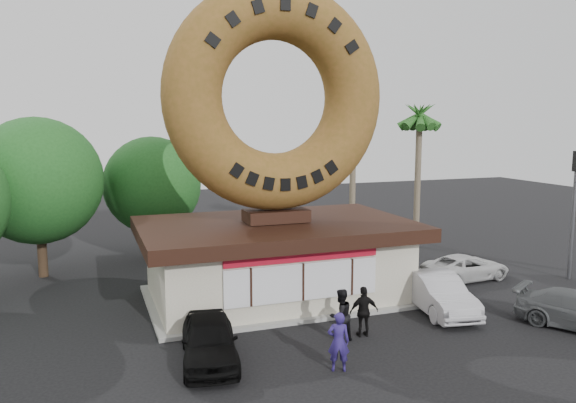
% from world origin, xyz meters
% --- Properties ---
extents(ground, '(90.00, 90.00, 0.00)m').
position_xyz_m(ground, '(0.00, 0.00, 0.00)').
color(ground, black).
rests_on(ground, ground).
extents(donut_shop, '(11.20, 7.20, 3.80)m').
position_xyz_m(donut_shop, '(0.00, 5.98, 1.77)').
color(donut_shop, beige).
rests_on(donut_shop, ground).
extents(giant_donut, '(9.16, 2.34, 9.16)m').
position_xyz_m(giant_donut, '(0.00, 6.00, 8.38)').
color(giant_donut, brown).
rests_on(giant_donut, donut_shop).
extents(tree_west, '(6.00, 6.00, 7.65)m').
position_xyz_m(tree_west, '(-9.50, 13.00, 4.64)').
color(tree_west, '#473321').
rests_on(tree_west, ground).
extents(tree_mid, '(5.20, 5.20, 6.63)m').
position_xyz_m(tree_mid, '(-4.00, 15.00, 4.02)').
color(tree_mid, '#473321').
rests_on(tree_mid, ground).
extents(palm_near, '(2.60, 2.60, 9.75)m').
position_xyz_m(palm_near, '(7.50, 14.00, 8.41)').
color(palm_near, '#726651').
rests_on(palm_near, ground).
extents(palm_far, '(2.60, 2.60, 8.75)m').
position_xyz_m(palm_far, '(11.00, 12.50, 7.48)').
color(palm_far, '#726651').
rests_on(palm_far, ground).
extents(street_lamp, '(2.11, 0.20, 8.00)m').
position_xyz_m(street_lamp, '(-1.86, 16.00, 4.48)').
color(street_lamp, '#59595E').
rests_on(street_lamp, ground).
extents(traffic_signal, '(0.30, 0.38, 6.07)m').
position_xyz_m(traffic_signal, '(14.00, 3.99, 3.87)').
color(traffic_signal, '#59595E').
rests_on(traffic_signal, ground).
extents(person_left, '(0.78, 0.65, 1.82)m').
position_xyz_m(person_left, '(-0.49, -1.25, 0.91)').
color(person_left, navy).
rests_on(person_left, ground).
extents(person_center, '(1.04, 0.90, 1.83)m').
position_xyz_m(person_center, '(0.54, 0.80, 0.91)').
color(person_center, black).
rests_on(person_center, ground).
extents(person_right, '(1.09, 0.57, 1.78)m').
position_xyz_m(person_right, '(1.50, 0.94, 0.89)').
color(person_right, black).
rests_on(person_right, ground).
extents(car_black, '(2.31, 4.38, 1.42)m').
position_xyz_m(car_black, '(-4.00, 0.70, 0.71)').
color(car_black, black).
rests_on(car_black, ground).
extents(car_silver, '(2.28, 4.76, 1.51)m').
position_xyz_m(car_silver, '(5.41, 2.26, 0.75)').
color(car_silver, '#AFADB3').
rests_on(car_silver, ground).
extents(car_white, '(4.44, 2.37, 1.19)m').
position_xyz_m(car_white, '(9.34, 5.61, 0.59)').
color(car_white, silver).
rests_on(car_white, ground).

